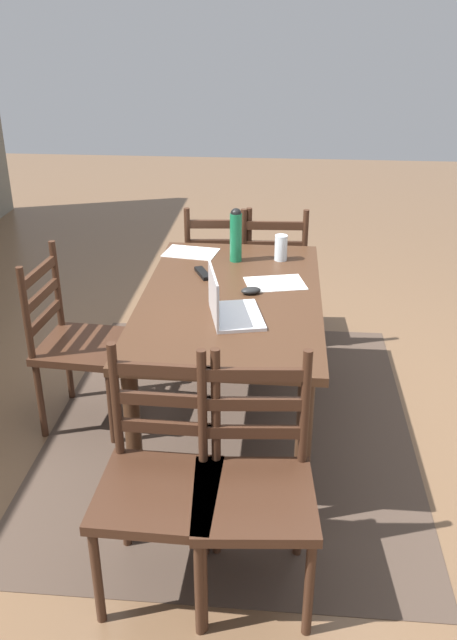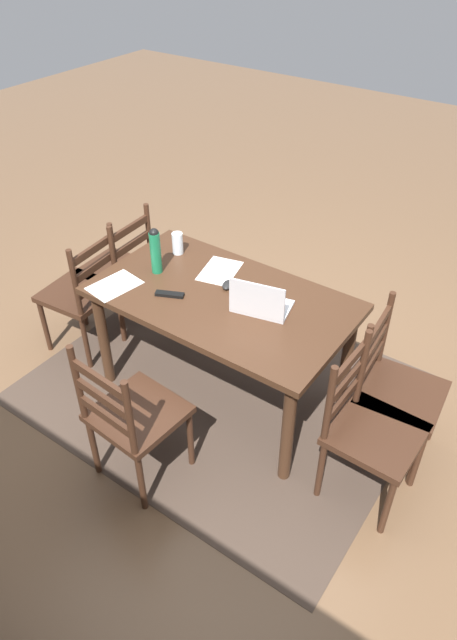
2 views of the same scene
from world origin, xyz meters
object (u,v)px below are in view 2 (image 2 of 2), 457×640
at_px(dining_table, 222,310).
at_px(chair_left_near, 395,390).
at_px(chair_right_far, 82,293).
at_px(laptop, 260,303).
at_px(water_bottle, 155,250).
at_px(computer_mouse, 228,285).
at_px(chair_right_near, 118,270).
at_px(chair_far_head, 132,416).
at_px(tv_remote, 170,294).
at_px(drinking_glass, 178,243).
at_px(chair_left_far, 369,429).

relative_size(dining_table, chair_left_near, 1.62).
relative_size(chair_right_far, laptop, 2.63).
bearing_deg(chair_right_far, water_bottle, -164.80).
xyz_separation_m(laptop, computer_mouse, (0.29, -0.09, -0.04)).
xyz_separation_m(chair_right_near, computer_mouse, (-1.03, 0.08, 0.32)).
bearing_deg(dining_table, chair_left_near, -170.73).
distance_m(chair_right_far, laptop, 1.38).
height_order(chair_far_head, chair_right_far, same).
bearing_deg(tv_remote, drinking_glass, -171.25).
relative_size(chair_far_head, computer_mouse, 9.50).
bearing_deg(chair_far_head, chair_left_near, -137.13).
xyz_separation_m(chair_far_head, chair_right_near, (1.05, -0.99, 0.00)).
distance_m(chair_right_near, drinking_glass, 0.66).
xyz_separation_m(dining_table, chair_left_far, (-1.06, 0.17, -0.21)).
relative_size(chair_right_near, laptop, 2.63).
relative_size(chair_left_near, laptop, 2.63).
bearing_deg(dining_table, laptop, -179.70).
height_order(chair_right_near, tv_remote, chair_right_near).
height_order(chair_right_far, water_bottle, water_bottle).
height_order(chair_far_head, water_bottle, water_bottle).
bearing_deg(chair_right_far, computer_mouse, -165.44).
bearing_deg(dining_table, chair_far_head, 89.79).
bearing_deg(chair_left_near, tv_remote, 14.77).
xyz_separation_m(computer_mouse, tv_remote, (0.23, 0.27, -0.01)).
bearing_deg(computer_mouse, drinking_glass, -33.52).
relative_size(dining_table, drinking_glass, 10.68).
relative_size(dining_table, computer_mouse, 15.34).
xyz_separation_m(chair_right_far, chair_right_near, (-0.00, -0.35, 0.00)).
bearing_deg(laptop, chair_left_near, -167.83).
relative_size(chair_left_near, computer_mouse, 9.50).
xyz_separation_m(chair_left_far, computer_mouse, (1.08, -0.27, 0.32)).
bearing_deg(chair_left_near, computer_mouse, 4.07).
relative_size(chair_right_near, drinking_glass, 6.61).
height_order(chair_right_near, water_bottle, water_bottle).
xyz_separation_m(chair_left_far, water_bottle, (1.54, -0.16, 0.46)).
bearing_deg(computer_mouse, chair_far_head, 73.49).
bearing_deg(water_bottle, chair_right_near, -18.72).
bearing_deg(computer_mouse, water_bottle, -4.21).
relative_size(chair_far_head, laptop, 2.63).
bearing_deg(chair_right_near, water_bottle, 161.28).
height_order(dining_table, tv_remote, tv_remote).
height_order(dining_table, chair_left_far, chair_left_far).
relative_size(laptop, tv_remote, 2.13).
height_order(water_bottle, tv_remote, water_bottle).
height_order(water_bottle, computer_mouse, water_bottle).
xyz_separation_m(chair_left_near, laptop, (0.79, 0.17, 0.36)).
bearing_deg(tv_remote, chair_far_head, -3.14).
height_order(chair_far_head, chair_right_near, same).
bearing_deg(dining_table, chair_left_far, 170.60).
xyz_separation_m(water_bottle, computer_mouse, (-0.46, -0.11, -0.14)).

